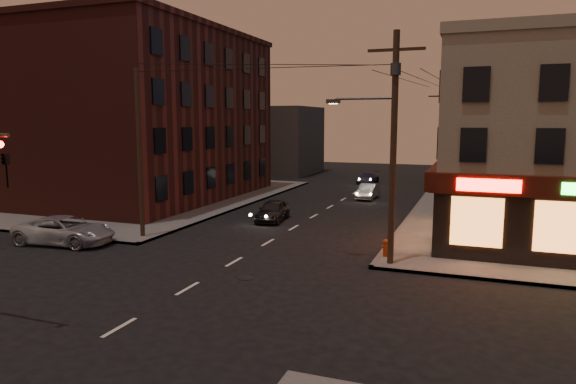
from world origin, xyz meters
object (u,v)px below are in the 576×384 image
at_px(sedan_far, 368,178).
at_px(fire_hydrant, 386,247).
at_px(sedan_near, 273,211).
at_px(sedan_mid, 368,191).
at_px(suv_cross, 65,230).

bearing_deg(sedan_far, fire_hydrant, -74.39).
relative_size(sedan_near, sedan_mid, 1.04).
height_order(suv_cross, fire_hydrant, suv_cross).
bearing_deg(sedan_far, suv_cross, -104.68).
distance_m(sedan_near, sedan_mid, 11.98).
bearing_deg(sedan_near, fire_hydrant, -45.05).
relative_size(sedan_near, sedan_far, 0.97).
bearing_deg(sedan_near, sedan_mid, 65.13).
bearing_deg(fire_hydrant, sedan_mid, 104.23).
xyz_separation_m(sedan_near, fire_hydrant, (8.41, -6.75, -0.07)).
xyz_separation_m(sedan_near, sedan_far, (1.72, 21.55, -0.08)).
height_order(sedan_near, sedan_far, sedan_near).
xyz_separation_m(sedan_mid, fire_hydrant, (4.59, -18.11, -0.02)).
height_order(sedan_near, sedan_mid, sedan_near).
bearing_deg(sedan_far, sedan_mid, -76.06).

